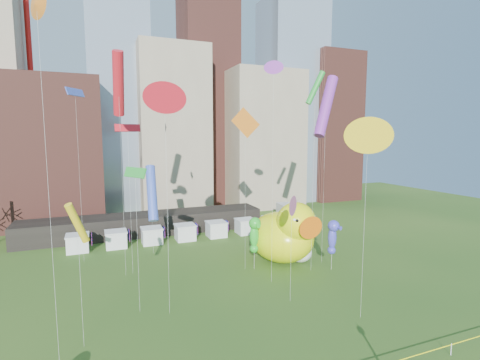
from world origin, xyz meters
name	(u,v)px	position (x,y,z in m)	size (l,w,h in m)	color
skyline	(162,109)	(2.25, 61.06, 21.44)	(101.00, 23.00, 68.00)	brown
crane_right	(277,6)	(30.89, 64.00, 46.90)	(23.00, 1.00, 76.00)	red
pavilion	(146,224)	(-4.00, 42.00, 1.60)	(38.00, 6.00, 3.20)	black
vendor_tents	(185,233)	(1.02, 36.00, 1.11)	(33.24, 2.80, 2.40)	white
big_duck	(284,234)	(10.23, 21.63, 3.68)	(8.90, 10.99, 8.01)	#F8FF0D
small_duck	(300,251)	(12.06, 20.92, 1.50)	(4.29, 4.68, 3.26)	white
seahorse_green	(255,232)	(5.81, 20.87, 4.53)	(1.48, 1.84, 6.30)	silver
seahorse_purple	(333,234)	(14.25, 17.28, 4.31)	(1.67, 1.92, 6.00)	silver
box_truck	(289,213)	(21.79, 40.61, 1.58)	(3.45, 7.48, 3.08)	silver
kite_0	(118,84)	(-8.59, 24.52, 21.27)	(1.25, 4.00, 24.66)	silver
kite_1	(292,206)	(5.58, 11.96, 9.29)	(1.47, 1.49, 10.23)	silver
kite_2	(166,128)	(-2.35, 31.64, 16.78)	(0.33, 1.26, 17.55)	silver
kite_3	(315,88)	(11.83, 17.99, 21.06)	(2.30, 1.09, 22.98)	silver
kite_4	(77,223)	(-12.65, 11.08, 9.48)	(1.75, 1.67, 11.09)	silver
kite_5	(152,193)	(-4.45, 31.48, 8.25)	(1.53, 4.41, 11.95)	silver
kite_6	(245,124)	(4.75, 21.24, 17.07)	(2.54, 2.43, 19.02)	silver
kite_7	(326,106)	(14.59, 19.83, 19.29)	(4.51, 3.25, 23.07)	silver
kite_8	(164,98)	(-5.69, 13.73, 18.88)	(2.64, 1.03, 20.23)	silver
kite_11	(135,173)	(-8.11, 15.10, 12.56)	(1.73, 2.71, 13.07)	silver
kite_12	(368,136)	(9.65, 6.83, 15.79)	(3.03, 0.94, 17.31)	silver
kite_13	(75,94)	(-13.13, 31.18, 20.81)	(2.06, 2.74, 21.44)	silver
kite_14	(36,6)	(-14.11, 8.71, 23.48)	(0.95, 1.63, 24.44)	silver
kite_15	(274,70)	(5.97, 16.72, 22.46)	(1.20, 0.91, 23.34)	silver
kite_16	(128,129)	(-7.79, 24.95, 16.53)	(2.76, 0.69, 17.08)	silver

